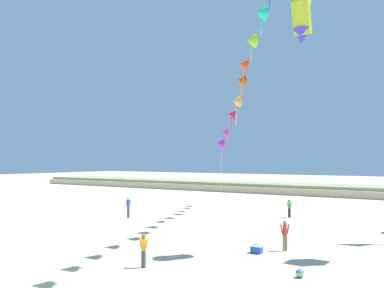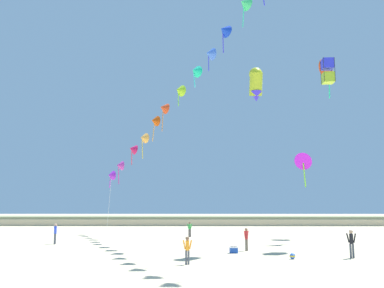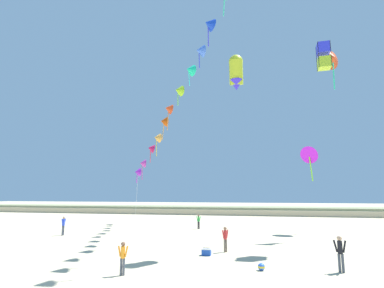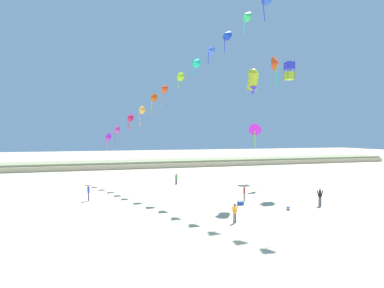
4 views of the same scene
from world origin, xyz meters
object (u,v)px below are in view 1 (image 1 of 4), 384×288
at_px(person_near_left, 128,206).
at_px(large_kite_high_solo, 301,17).
at_px(person_far_right, 285,233).
at_px(beach_ball, 300,273).
at_px(beach_cooler, 257,249).
at_px(person_near_right, 144,248).
at_px(person_far_left, 289,207).

height_order(person_near_left, large_kite_high_solo, large_kite_high_solo).
bearing_deg(person_far_right, beach_ball, -62.59).
distance_m(person_far_right, large_kite_high_solo, 11.74).
height_order(large_kite_high_solo, beach_cooler, large_kite_high_solo).
bearing_deg(beach_ball, person_near_right, -159.82).
height_order(person_near_left, beach_cooler, person_near_left).
relative_size(large_kite_high_solo, beach_ball, 7.46).
relative_size(person_near_right, person_far_left, 1.00).
bearing_deg(person_near_left, large_kite_high_solo, -15.57).
bearing_deg(person_near_left, beach_cooler, -22.67).
xyz_separation_m(person_near_left, person_near_right, (11.47, -11.57, -0.11)).
xyz_separation_m(person_near_left, beach_ball, (17.93, -9.19, -0.82)).
bearing_deg(person_far_left, person_near_right, -89.56).
distance_m(person_near_right, person_far_left, 19.40).
bearing_deg(person_near_right, beach_ball, 20.18).
height_order(person_far_right, large_kite_high_solo, large_kite_high_solo).
relative_size(person_far_left, beach_cooler, 2.67).
height_order(beach_cooler, beach_ball, beach_cooler).
distance_m(person_near_left, person_far_left, 13.77).
distance_m(large_kite_high_solo, beach_cooler, 12.69).
bearing_deg(person_near_right, person_far_left, 90.44).
height_order(person_near_right, person_far_right, person_far_right).
distance_m(person_far_right, beach_ball, 5.04).
height_order(person_near_left, beach_ball, person_near_left).
xyz_separation_m(person_far_right, beach_cooler, (-1.06, -1.32, -0.73)).
bearing_deg(person_far_left, beach_cooler, -76.80).
bearing_deg(beach_cooler, large_kite_high_solo, 35.56).
relative_size(person_near_right, beach_cooler, 2.68).
relative_size(person_near_left, beach_ball, 4.79).
bearing_deg(large_kite_high_solo, person_far_right, -171.92).
xyz_separation_m(person_near_left, beach_cooler, (14.59, -6.09, -0.79)).
bearing_deg(beach_cooler, beach_ball, -42.78).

